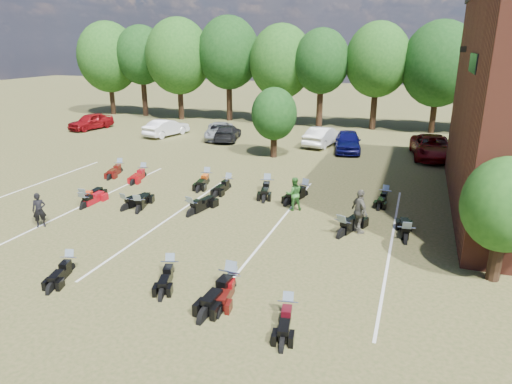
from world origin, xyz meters
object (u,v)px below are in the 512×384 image
at_px(motorcycle_7, 84,208).
at_px(motorcycle_14, 120,172).
at_px(car_0, 91,121).
at_px(person_black, 39,210).
at_px(car_4, 348,141).
at_px(person_green, 294,194).
at_px(person_grey, 360,212).
at_px(motorcycle_3, 171,276).

bearing_deg(motorcycle_7, motorcycle_14, -70.18).
bearing_deg(car_0, person_black, -44.08).
bearing_deg(car_4, motorcycle_7, -131.17).
bearing_deg(car_4, person_green, -101.82).
height_order(car_0, person_grey, person_grey).
xyz_separation_m(person_black, motorcycle_3, (7.72, -2.07, -0.78)).
height_order(person_grey, motorcycle_14, person_grey).
bearing_deg(motorcycle_14, motorcycle_3, -60.99).
distance_m(car_0, motorcycle_7, 22.88).
relative_size(person_black, motorcycle_3, 0.77).
distance_m(person_grey, motorcycle_14, 16.29).
bearing_deg(person_grey, motorcycle_14, 35.42).
distance_m(person_green, motorcycle_7, 10.43).
relative_size(car_4, motorcycle_14, 2.06).
distance_m(car_0, person_green, 28.07).
bearing_deg(motorcycle_3, car_0, 114.94).
height_order(car_0, car_4, car_4).
distance_m(person_green, motorcycle_3, 8.32).
distance_m(car_0, person_black, 24.88).
xyz_separation_m(person_green, person_grey, (3.39, -1.84, 0.14)).
bearing_deg(motorcycle_3, person_black, 146.65).
distance_m(car_0, motorcycle_14, 16.69).
relative_size(person_black, person_grey, 0.80).
height_order(motorcycle_7, motorcycle_14, motorcycle_14).
distance_m(person_grey, motorcycle_3, 8.43).
bearing_deg(motorcycle_3, person_green, 55.25).
relative_size(person_green, person_grey, 0.85).
bearing_deg(person_green, car_4, -119.87).
relative_size(person_black, motorcycle_7, 0.73).
height_order(person_green, motorcycle_3, person_green).
height_order(person_black, motorcycle_14, person_black).
height_order(car_0, person_black, person_black).
height_order(car_0, motorcycle_14, car_0).
bearing_deg(motorcycle_7, person_green, -162.23).
height_order(motorcycle_3, motorcycle_14, motorcycle_14).
xyz_separation_m(car_4, motorcycle_3, (-2.88, -21.59, -0.78)).
distance_m(person_black, person_grey, 14.04).
xyz_separation_m(car_0, motorcycle_7, (13.94, -18.12, -0.75)).
bearing_deg(motorcycle_3, car_4, 64.06).
height_order(motorcycle_3, motorcycle_7, motorcycle_7).
relative_size(car_0, person_black, 2.83).
height_order(person_black, motorcycle_3, person_black).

